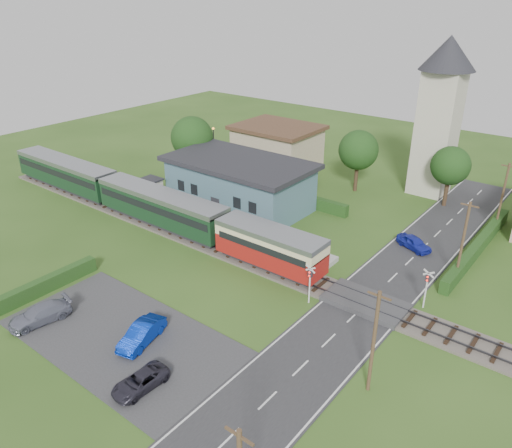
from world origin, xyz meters
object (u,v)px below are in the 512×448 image
Objects in this scene: station_building at (239,183)px; house_west at (277,145)px; equipment_hut at (151,190)px; car_park_blue at (142,334)px; car_on_road at (414,243)px; train at (140,199)px; car_park_silver at (40,314)px; car_park_dark at (140,381)px; crossing_signal_far at (427,283)px; pedestrian_far at (167,201)px; pedestrian_near at (245,229)px; crossing_signal_near at (310,279)px; church_tower at (441,106)px.

station_building is 1.48× the size of house_west.
car_park_blue is (18.07, -16.70, -1.00)m from equipment_hut.
car_on_road is 26.20m from car_park_blue.
equipment_hut is 28.44m from car_on_road.
train reaches higher than car_park_silver.
car_park_blue reaches higher than car_park_dark.
train is at bearing -56.79° from equipment_hut.
house_west is at bearing 111.68° from car_park_silver.
house_west is at bearing 87.75° from train.
car_on_road is 32.25m from car_park_silver.
train is 13.18× the size of crossing_signal_far.
pedestrian_far is (1.04, 2.62, -0.80)m from train.
train is at bearing 142.06° from car_park_dark.
pedestrian_near is at bearing 144.95° from car_on_road.
train is 23.26× the size of pedestrian_far.
station_building is 4.41× the size of car_park_dark.
car_park_blue is at bearing -156.38° from pedestrian_far.
train is 12.18m from pedestrian_near.
car_park_silver is 20.50m from pedestrian_far.
pedestrian_near is at bearing 179.41° from crossing_signal_far.
equipment_hut is at bearing 167.06° from crossing_signal_near.
pedestrian_far is (-19.86, -23.38, -8.85)m from church_tower.
station_building is at bearing 120.25° from car_park_dark.
station_building reaches higher than crossing_signal_far.
house_west is 40.26m from car_park_silver.
car_on_road reaches higher than car_park_dark.
car_park_blue is 16.60m from pedestrian_near.
house_west is at bearing 130.11° from crossing_signal_near.
crossing_signal_far is 17.65m from pedestrian_near.
crossing_signal_near is 0.90× the size of car_park_dark.
house_west is 33.22m from crossing_signal_near.
car_park_dark is at bearing -92.19° from church_tower.
station_building is at bearing 145.19° from crossing_signal_near.
church_tower is at bearing 8.53° from house_west.
car_park_blue is at bearing -97.12° from church_tower.
train is 20.96m from car_park_blue.
train is 4.00× the size of house_west.
crossing_signal_near is (22.31, -2.41, -0.04)m from train.
crossing_signal_far reaches higher than equipment_hut.
car_on_road is (19.32, 2.02, -2.04)m from station_building.
equipment_hut reaches higher than car_on_road.
crossing_signal_near is at bearing 172.36° from pedestrian_near.
house_west is (0.91, 23.00, 0.61)m from train.
crossing_signal_near reaches higher than equipment_hut.
crossing_signal_near is at bearing 46.19° from car_park_blue.
station_building reaches higher than pedestrian_far.
equipment_hut is 31.61m from crossing_signal_far.
equipment_hut is 22.35m from car_park_silver.
car_park_dark is 1.96× the size of pedestrian_far.
car_park_blue is 0.93× the size of car_park_silver.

